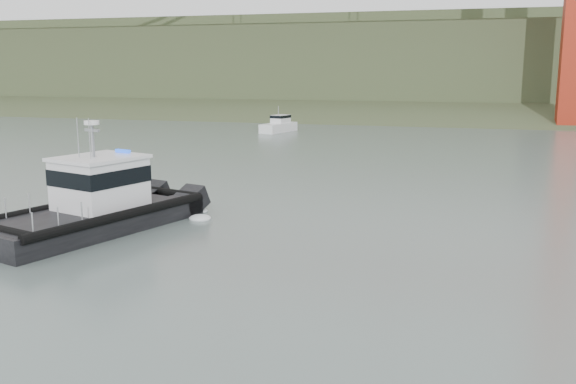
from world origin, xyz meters
name	(u,v)px	position (x,y,z in m)	size (l,w,h in m)	color
ground	(232,333)	(0.00, 0.00, 0.00)	(400.00, 400.00, 0.00)	#505F59
headlands	(448,72)	(0.00, 125.50, 7.05)	(500.00, 105.36, 27.12)	#2F3E23
patrol_boat	(96,202)	(-10.83, 9.74, 1.37)	(7.15, 11.97, 5.47)	black
motorboat	(279,125)	(-16.97, 59.33, 0.81)	(3.41, 6.23, 3.26)	silver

